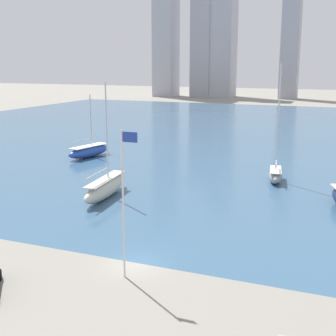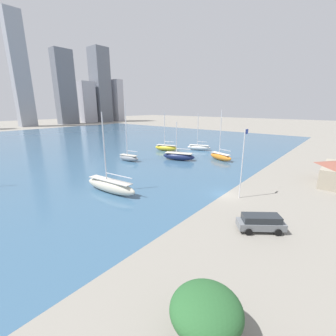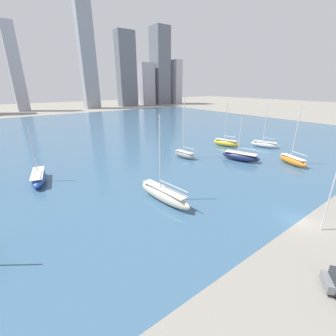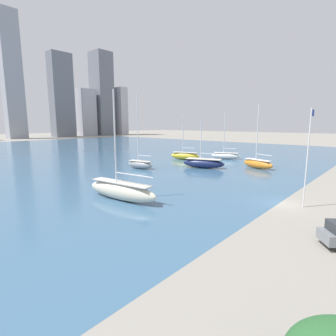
{
  "view_description": "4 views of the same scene",
  "coord_description": "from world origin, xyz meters",
  "px_view_note": "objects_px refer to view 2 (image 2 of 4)",
  "views": [
    {
      "loc": [
        14.94,
        -30.05,
        15.08
      ],
      "look_at": [
        -4.91,
        18.55,
        3.18
      ],
      "focal_mm": 50.0,
      "sensor_mm": 36.0,
      "label": 1
    },
    {
      "loc": [
        -31.88,
        -14.48,
        13.75
      ],
      "look_at": [
        -3.28,
        8.99,
        3.57
      ],
      "focal_mm": 24.0,
      "sensor_mm": 36.0,
      "label": 2
    },
    {
      "loc": [
        -28.66,
        -9.89,
        16.72
      ],
      "look_at": [
        -7.91,
        18.04,
        3.8
      ],
      "focal_mm": 24.0,
      "sensor_mm": 36.0,
      "label": 3
    },
    {
      "loc": [
        -30.38,
        -9.42,
        9.09
      ],
      "look_at": [
        -7.65,
        10.38,
        3.96
      ],
      "focal_mm": 28.0,
      "sensor_mm": 36.0,
      "label": 4
    }
  ],
  "objects_px": {
    "sailboat_orange": "(221,156)",
    "sailboat_yellow": "(166,148)",
    "flag_pole": "(243,161)",
    "sailboat_navy": "(179,156)",
    "parked_suv_gray": "(261,222)",
    "sailboat_cream": "(110,186)",
    "sailboat_white": "(199,147)",
    "sailboat_gray": "(129,157)"
  },
  "relations": [
    {
      "from": "sailboat_orange",
      "to": "sailboat_yellow",
      "type": "distance_m",
      "value": 19.48
    },
    {
      "from": "flag_pole",
      "to": "sailboat_yellow",
      "type": "relative_size",
      "value": 0.88
    },
    {
      "from": "sailboat_navy",
      "to": "sailboat_yellow",
      "type": "height_order",
      "value": "sailboat_yellow"
    },
    {
      "from": "sailboat_navy",
      "to": "parked_suv_gray",
      "type": "relative_size",
      "value": 1.9
    },
    {
      "from": "sailboat_cream",
      "to": "sailboat_orange",
      "type": "xyz_separation_m",
      "value": [
        32.78,
        -3.32,
        -0.14
      ]
    },
    {
      "from": "sailboat_white",
      "to": "sailboat_cream",
      "type": "bearing_deg",
      "value": 170.75
    },
    {
      "from": "sailboat_cream",
      "to": "sailboat_orange",
      "type": "bearing_deg",
      "value": -11.92
    },
    {
      "from": "sailboat_navy",
      "to": "parked_suv_gray",
      "type": "xyz_separation_m",
      "value": [
        -22.31,
        -28.3,
        0.04
      ]
    },
    {
      "from": "flag_pole",
      "to": "sailboat_navy",
      "type": "bearing_deg",
      "value": 57.44
    },
    {
      "from": "sailboat_cream",
      "to": "sailboat_orange",
      "type": "relative_size",
      "value": 1.0
    },
    {
      "from": "flag_pole",
      "to": "sailboat_cream",
      "type": "distance_m",
      "value": 21.23
    },
    {
      "from": "sailboat_white",
      "to": "sailboat_gray",
      "type": "height_order",
      "value": "sailboat_gray"
    },
    {
      "from": "sailboat_navy",
      "to": "sailboat_yellow",
      "type": "bearing_deg",
      "value": 35.05
    },
    {
      "from": "sailboat_cream",
      "to": "sailboat_white",
      "type": "xyz_separation_m",
      "value": [
        41.36,
        8.67,
        -0.24
      ]
    },
    {
      "from": "sailboat_gray",
      "to": "sailboat_white",
      "type": "bearing_deg",
      "value": -23.44
    },
    {
      "from": "parked_suv_gray",
      "to": "sailboat_white",
      "type": "bearing_deg",
      "value": 2.52
    },
    {
      "from": "parked_suv_gray",
      "to": "sailboat_gray",
      "type": "bearing_deg",
      "value": 33.35
    },
    {
      "from": "sailboat_yellow",
      "to": "sailboat_navy",
      "type": "bearing_deg",
      "value": -142.72
    },
    {
      "from": "sailboat_orange",
      "to": "parked_suv_gray",
      "type": "bearing_deg",
      "value": -128.47
    },
    {
      "from": "flag_pole",
      "to": "sailboat_white",
      "type": "xyz_separation_m",
      "value": [
        29.93,
        25.94,
        -4.89
      ]
    },
    {
      "from": "sailboat_white",
      "to": "sailboat_gray",
      "type": "bearing_deg",
      "value": 145.23
    },
    {
      "from": "sailboat_cream",
      "to": "sailboat_navy",
      "type": "distance_m",
      "value": 26.44
    },
    {
      "from": "sailboat_cream",
      "to": "parked_suv_gray",
      "type": "height_order",
      "value": "sailboat_cream"
    },
    {
      "from": "sailboat_cream",
      "to": "sailboat_white",
      "type": "distance_m",
      "value": 42.26
    },
    {
      "from": "sailboat_gray",
      "to": "sailboat_navy",
      "type": "height_order",
      "value": "sailboat_gray"
    },
    {
      "from": "flag_pole",
      "to": "sailboat_white",
      "type": "height_order",
      "value": "sailboat_white"
    },
    {
      "from": "sailboat_cream",
      "to": "sailboat_gray",
      "type": "height_order",
      "value": "sailboat_gray"
    },
    {
      "from": "sailboat_white",
      "to": "parked_suv_gray",
      "type": "xyz_separation_m",
      "value": [
        -37.79,
        -31.61,
        0.13
      ]
    },
    {
      "from": "sailboat_white",
      "to": "sailboat_orange",
      "type": "distance_m",
      "value": 14.75
    },
    {
      "from": "sailboat_white",
      "to": "parked_suv_gray",
      "type": "distance_m",
      "value": 49.27
    },
    {
      "from": "sailboat_orange",
      "to": "sailboat_gray",
      "type": "bearing_deg",
      "value": 149.42
    },
    {
      "from": "sailboat_white",
      "to": "sailboat_navy",
      "type": "height_order",
      "value": "sailboat_white"
    },
    {
      "from": "flag_pole",
      "to": "sailboat_navy",
      "type": "relative_size",
      "value": 1.07
    },
    {
      "from": "sailboat_cream",
      "to": "sailboat_navy",
      "type": "bearing_deg",
      "value": 5.58
    },
    {
      "from": "sailboat_cream",
      "to": "sailboat_white",
      "type": "relative_size",
      "value": 1.11
    },
    {
      "from": "sailboat_yellow",
      "to": "parked_suv_gray",
      "type": "distance_m",
      "value": 49.33
    },
    {
      "from": "sailboat_yellow",
      "to": "sailboat_orange",
      "type": "bearing_deg",
      "value": -109.47
    },
    {
      "from": "sailboat_white",
      "to": "sailboat_orange",
      "type": "bearing_deg",
      "value": -146.67
    },
    {
      "from": "sailboat_yellow",
      "to": "sailboat_gray",
      "type": "bearing_deg",
      "value": 168.11
    },
    {
      "from": "sailboat_gray",
      "to": "sailboat_navy",
      "type": "xyz_separation_m",
      "value": [
        9.17,
        -9.3,
        0.01
      ]
    },
    {
      "from": "sailboat_white",
      "to": "parked_suv_gray",
      "type": "height_order",
      "value": "sailboat_white"
    },
    {
      "from": "sailboat_orange",
      "to": "parked_suv_gray",
      "type": "height_order",
      "value": "sailboat_orange"
    }
  ]
}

